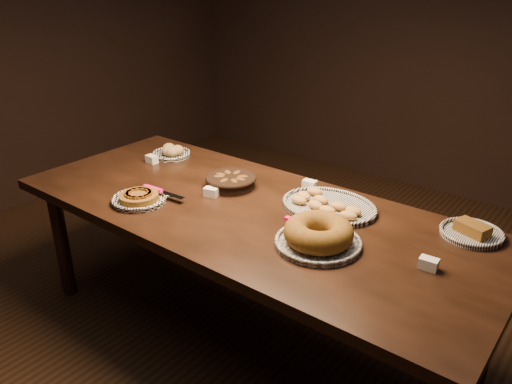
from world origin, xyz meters
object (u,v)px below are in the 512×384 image
Objects in this scene: buffet_table at (247,221)px; madeleine_platter at (328,205)px; bundt_cake_plate at (318,235)px; apple_tart_plate at (139,198)px.

buffet_table is 5.15× the size of madeleine_platter.
madeleine_platter is 1.17× the size of bundt_cake_plate.
apple_tart_plate is 0.69× the size of madeleine_platter.
madeleine_platter is (0.31, 0.23, 0.09)m from buffet_table.
bundt_cake_plate reaches higher than buffet_table.
madeleine_platter is at bearing 36.35° from buffet_table.
apple_tart_plate is 0.93m from bundt_cake_plate.
madeleine_platter is (0.77, 0.50, -0.00)m from apple_tart_plate.
madeleine_platter is 0.35m from bundt_cake_plate.
bundt_cake_plate is at bearing -63.78° from madeleine_platter.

